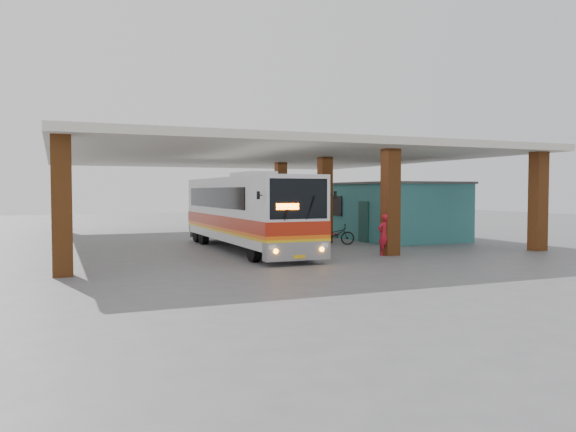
# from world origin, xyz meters

# --- Properties ---
(ground) EXTENTS (90.00, 90.00, 0.00)m
(ground) POSITION_xyz_m (0.00, 0.00, 0.00)
(ground) COLOR #515154
(ground) RESTS_ON ground
(brick_columns) EXTENTS (20.10, 21.60, 4.35)m
(brick_columns) POSITION_xyz_m (1.43, 5.00, 2.17)
(brick_columns) COLOR brown
(brick_columns) RESTS_ON ground
(canopy_roof) EXTENTS (21.00, 23.00, 0.30)m
(canopy_roof) POSITION_xyz_m (0.50, 6.50, 4.50)
(canopy_roof) COLOR beige
(canopy_roof) RESTS_ON brick_columns
(shop_building) EXTENTS (5.20, 8.20, 3.11)m
(shop_building) POSITION_xyz_m (7.49, 4.00, 1.56)
(shop_building) COLOR #2C6B6F
(shop_building) RESTS_ON ground
(coach_bus) EXTENTS (2.53, 11.83, 3.44)m
(coach_bus) POSITION_xyz_m (-1.86, 1.11, 1.71)
(coach_bus) COLOR silver
(coach_bus) RESTS_ON ground
(motorcycle) EXTENTS (2.05, 1.41, 1.02)m
(motorcycle) POSITION_xyz_m (2.92, 1.80, 0.51)
(motorcycle) COLOR black
(motorcycle) RESTS_ON ground
(pedestrian) EXTENTS (0.64, 0.44, 1.71)m
(pedestrian) POSITION_xyz_m (2.70, -3.06, 0.85)
(pedestrian) COLOR red
(pedestrian) RESTS_ON ground
(red_chair) EXTENTS (0.53, 0.53, 0.77)m
(red_chair) POSITION_xyz_m (5.08, 5.51, 0.36)
(red_chair) COLOR red
(red_chair) RESTS_ON ground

